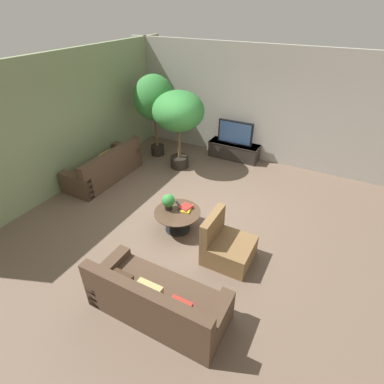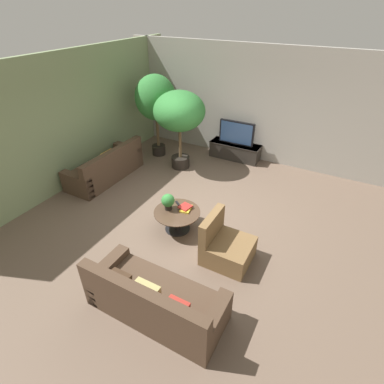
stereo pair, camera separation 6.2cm
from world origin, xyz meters
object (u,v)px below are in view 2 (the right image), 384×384
object	(u,v)px
potted_palm_tall	(156,99)
television	(237,133)
couch_by_wall	(106,168)
coffee_table	(177,217)
couch_near_entry	(155,300)
potted_palm_corner	(179,113)
armchair_wicker	(225,247)
media_console	(235,150)
potted_plant_tabletop	(168,201)

from	to	relation	value
potted_palm_tall	television	bearing A→B (deg)	22.05
couch_by_wall	coffee_table	bearing A→B (deg)	71.44
television	coffee_table	distance (m)	3.55
couch_near_entry	potted_palm_corner	xyz separation A→B (m)	(-1.99, 4.10, 1.21)
coffee_table	armchair_wicker	bearing A→B (deg)	-14.18
television	couch_near_entry	world-z (taller)	television
media_console	couch_near_entry	xyz separation A→B (m)	(0.89, -5.31, 0.05)
television	coffee_table	world-z (taller)	television
potted_palm_tall	couch_near_entry	bearing A→B (deg)	-56.59
couch_near_entry	potted_palm_tall	xyz separation A→B (m)	(-2.95, 4.47, 1.33)
potted_palm_tall	coffee_table	bearing A→B (deg)	-50.02
coffee_table	potted_plant_tabletop	distance (m)	0.37
couch_near_entry	television	bearing A→B (deg)	-80.50
media_console	potted_palm_tall	distance (m)	2.62
coffee_table	couch_by_wall	bearing A→B (deg)	161.44
couch_near_entry	armchair_wicker	bearing A→B (deg)	-106.56
coffee_table	potted_palm_corner	distance (m)	2.90
couch_near_entry	media_console	bearing A→B (deg)	-80.51
coffee_table	armchair_wicker	xyz separation A→B (m)	(1.15, -0.29, -0.02)
media_console	television	xyz separation A→B (m)	(-0.00, -0.00, 0.53)
television	couch_near_entry	xyz separation A→B (m)	(0.89, -5.31, -0.48)
potted_plant_tabletop	television	bearing A→B (deg)	89.82
armchair_wicker	couch_near_entry	bearing A→B (deg)	163.44
potted_plant_tabletop	potted_palm_corner	bearing A→B (deg)	115.25
media_console	armchair_wicker	size ratio (longest dim) A/B	1.67
armchair_wicker	coffee_table	bearing A→B (deg)	75.82
armchair_wicker	potted_palm_corner	size ratio (longest dim) A/B	0.42
media_console	armchair_wicker	bearing A→B (deg)	-70.67
media_console	couch_by_wall	distance (m)	3.59
television	couch_by_wall	world-z (taller)	television
media_console	television	bearing A→B (deg)	-90.00
television	potted_palm_tall	bearing A→B (deg)	-157.95
potted_palm_corner	media_console	bearing A→B (deg)	47.54
armchair_wicker	couch_by_wall	bearing A→B (deg)	72.75
couch_by_wall	potted_palm_tall	xyz separation A→B (m)	(0.38, 1.80, 1.33)
television	potted_palm_tall	size ratio (longest dim) A/B	0.44
coffee_table	potted_palm_corner	bearing A→B (deg)	119.12
couch_near_entry	potted_palm_corner	bearing A→B (deg)	-64.12
media_console	potted_palm_tall	xyz separation A→B (m)	(-2.06, -0.84, 1.38)
couch_by_wall	potted_palm_tall	size ratio (longest dim) A/B	0.91
coffee_table	potted_palm_corner	xyz separation A→B (m)	(-1.29, 2.31, 1.20)
couch_by_wall	potted_palm_corner	xyz separation A→B (m)	(1.34, 1.43, 1.21)
media_console	armchair_wicker	distance (m)	4.03
potted_palm_corner	armchair_wicker	bearing A→B (deg)	-46.85
television	couch_near_entry	bearing A→B (deg)	-80.50
media_console	potted_plant_tabletop	xyz separation A→B (m)	(-0.01, -3.52, 0.38)
media_console	potted_palm_tall	size ratio (longest dim) A/B	0.63
couch_by_wall	potted_palm_corner	size ratio (longest dim) A/B	1.01
media_console	potted_palm_tall	bearing A→B (deg)	-157.91
media_console	couch_by_wall	size ratio (longest dim) A/B	0.69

